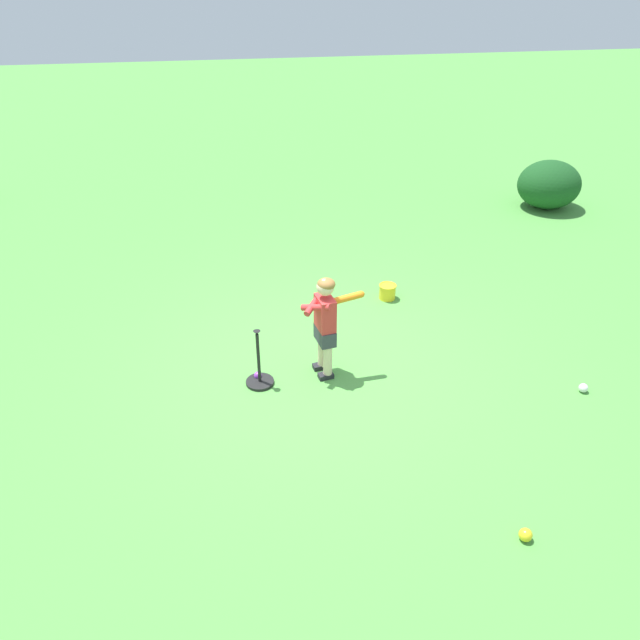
{
  "coord_description": "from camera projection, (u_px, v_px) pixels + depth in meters",
  "views": [
    {
      "loc": [
        -0.87,
        -5.11,
        3.76
      ],
      "look_at": [
        0.02,
        0.22,
        0.45
      ],
      "focal_mm": 34.66,
      "sensor_mm": 36.0,
      "label": 1
    }
  ],
  "objects": [
    {
      "name": "toy_bucket",
      "position": [
        387.0,
        291.0,
        7.58
      ],
      "size": [
        0.22,
        0.22,
        0.19
      ],
      "color": "yellow",
      "rests_on": "ground"
    },
    {
      "name": "child_batter",
      "position": [
        325.0,
        318.0,
        5.98
      ],
      "size": [
        0.63,
        0.32,
        1.08
      ],
      "color": "#232328",
      "rests_on": "ground"
    },
    {
      "name": "shrub_left_background",
      "position": [
        549.0,
        185.0,
        10.06
      ],
      "size": [
        1.02,
        0.93,
        0.78
      ],
      "primitive_type": "ellipsoid",
      "color": "#194C1E",
      "rests_on": "ground"
    },
    {
      "name": "play_ball_midfield",
      "position": [
        583.0,
        388.0,
        6.03
      ],
      "size": [
        0.09,
        0.09,
        0.09
      ],
      "primitive_type": "sphere",
      "color": "white",
      "rests_on": "ground"
    },
    {
      "name": "ground_plane",
      "position": [
        321.0,
        368.0,
        6.39
      ],
      "size": [
        40.0,
        40.0,
        0.0
      ],
      "primitive_type": "plane",
      "color": "#519942"
    },
    {
      "name": "batting_tee",
      "position": [
        260.0,
        375.0,
        6.11
      ],
      "size": [
        0.28,
        0.28,
        0.62
      ],
      "color": "black",
      "rests_on": "ground"
    },
    {
      "name": "play_ball_behind_batter",
      "position": [
        525.0,
        535.0,
        4.53
      ],
      "size": [
        0.1,
        0.1,
        0.1
      ],
      "primitive_type": "sphere",
      "color": "yellow",
      "rests_on": "ground"
    },
    {
      "name": "play_ball_center_lawn",
      "position": [
        258.0,
        375.0,
        6.21
      ],
      "size": [
        0.08,
        0.08,
        0.08
      ],
      "primitive_type": "sphere",
      "color": "purple",
      "rests_on": "ground"
    }
  ]
}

